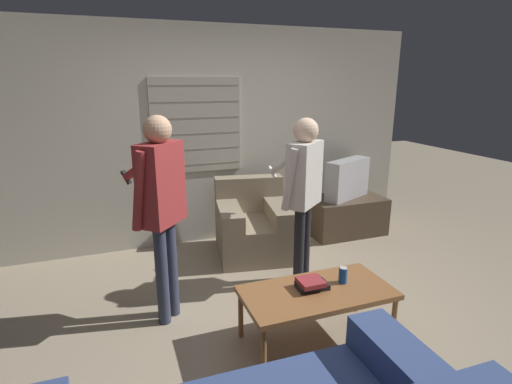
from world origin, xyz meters
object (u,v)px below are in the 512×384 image
at_px(armchair_beige, 253,225).
at_px(person_right_standing, 303,182).
at_px(tv, 347,179).
at_px(book_stack, 311,284).
at_px(spare_remote, 319,278).
at_px(person_left_standing, 161,196).
at_px(coffee_table, 317,295).
at_px(soda_can, 343,275).

xyz_separation_m(armchair_beige, person_right_standing, (0.20, -0.84, 0.70)).
xyz_separation_m(tv, book_stack, (-1.47, -1.84, -0.26)).
distance_m(armchair_beige, spare_remote, 1.59).
xyz_separation_m(tv, person_left_standing, (-2.46, -1.17, 0.34)).
bearing_deg(person_left_standing, tv, -22.38).
bearing_deg(book_stack, person_left_standing, 146.10).
bearing_deg(tv, coffee_table, 27.40).
bearing_deg(armchair_beige, soda_can, 104.12).
distance_m(person_left_standing, soda_can, 1.53).
height_order(armchair_beige, book_stack, armchair_beige).
bearing_deg(person_left_standing, coffee_table, -82.46).
xyz_separation_m(person_left_standing, soda_can, (1.26, -0.66, -0.58)).
height_order(coffee_table, soda_can, soda_can).
height_order(tv, book_stack, tv).
relative_size(person_right_standing, spare_remote, 12.12).
relative_size(coffee_table, person_right_standing, 0.70).
distance_m(soda_can, spare_remote, 0.19).
relative_size(coffee_table, tv, 1.55).
distance_m(coffee_table, soda_can, 0.26).
xyz_separation_m(coffee_table, spare_remote, (0.09, 0.14, 0.05)).
bearing_deg(coffee_table, book_stack, 128.76).
bearing_deg(spare_remote, person_right_standing, 68.10).
height_order(coffee_table, person_left_standing, person_left_standing).
distance_m(tv, person_right_standing, 1.53).
distance_m(person_right_standing, book_stack, 1.07).
bearing_deg(soda_can, person_left_standing, 152.11).
bearing_deg(person_left_standing, soda_can, -75.78).
xyz_separation_m(armchair_beige, person_left_standing, (-1.13, -1.02, 0.74)).
height_order(coffee_table, spare_remote, spare_remote).
xyz_separation_m(coffee_table, tv, (1.44, 1.87, 0.34)).
bearing_deg(spare_remote, book_stack, -145.22).
bearing_deg(person_right_standing, soda_can, -134.59).
xyz_separation_m(person_right_standing, spare_remote, (-0.22, -0.74, -0.58)).
distance_m(armchair_beige, coffee_table, 1.73).
bearing_deg(tv, person_right_standing, 16.12).
bearing_deg(coffee_table, person_right_standing, 70.79).
relative_size(coffee_table, book_stack, 4.62).
relative_size(tv, book_stack, 2.97).
xyz_separation_m(armchair_beige, book_stack, (-0.14, -1.68, 0.14)).
distance_m(armchair_beige, book_stack, 1.70).
bearing_deg(coffee_table, person_left_standing, 145.43).
xyz_separation_m(coffee_table, book_stack, (-0.03, 0.04, 0.08)).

